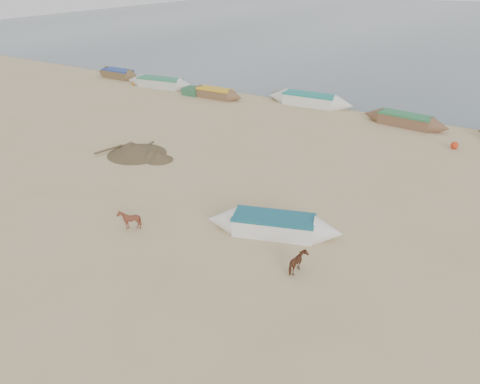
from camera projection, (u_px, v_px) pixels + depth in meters
name	position (u px, v px, depth m)	size (l,w,h in m)	color
ground	(185.00, 255.00, 17.80)	(140.00, 140.00, 0.00)	tan
sea	(479.00, 26.00, 80.27)	(160.00, 160.00, 0.00)	slate
calf_front	(129.00, 220.00, 19.37)	(0.69, 0.77, 0.85)	#5E2C1D
calf_right	(299.00, 263.00, 16.64)	(0.78, 0.67, 0.79)	brown
near_canoe	(274.00, 225.00, 19.01)	(5.58, 1.24, 0.83)	white
debris_pile	(137.00, 149.00, 27.02)	(3.43, 3.43, 0.56)	brown
waterline_canoes	(359.00, 111.00, 33.35)	(53.38, 3.77, 0.93)	brown
beach_clutter	(419.00, 125.00, 30.91)	(44.86, 5.50, 0.64)	#2C623E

